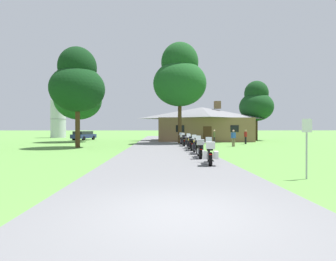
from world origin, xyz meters
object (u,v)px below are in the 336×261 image
(metal_signpost_roadside, at_px, (307,141))
(tree_by_lodge_front, at_px, (180,77))
(tree_left_far, at_px, (78,94))
(parked_navy_suv_far_left, at_px, (84,135))
(motorcycle_red_fifth_in_row, at_px, (189,142))
(motorcycle_green_nearest_to_camera, at_px, (210,153))
(motorcycle_yellow_second_in_row, at_px, (200,148))
(motorcycle_yellow_third_in_row, at_px, (197,146))
(motorcycle_yellow_fourth_in_row, at_px, (191,143))
(bystander_blue_shirt_by_tree, at_px, (233,137))
(bystander_red_shirt_beside_signpost, at_px, (246,136))
(tree_right_of_lodge, at_px, (256,103))
(motorcycle_red_sixth_in_row, at_px, (184,141))
(metal_silo_distant, at_px, (58,117))
(motorcycle_green_farthest_in_row, at_px, (182,139))
(bystander_olive_shirt_near_lodge, at_px, (214,136))
(tree_left_near, at_px, (78,83))

(metal_signpost_roadside, bearing_deg, tree_by_lodge_front, 97.00)
(tree_left_far, bearing_deg, tree_by_lodge_front, -17.97)
(parked_navy_suv_far_left, bearing_deg, motorcycle_red_fifth_in_row, -35.60)
(motorcycle_green_nearest_to_camera, height_order, motorcycle_yellow_second_in_row, same)
(motorcycle_yellow_second_in_row, relative_size, motorcycle_yellow_third_in_row, 1.00)
(motorcycle_yellow_fourth_in_row, bearing_deg, bystander_blue_shirt_by_tree, 44.67)
(bystander_red_shirt_beside_signpost, relative_size, tree_right_of_lodge, 0.18)
(motorcycle_yellow_third_in_row, distance_m, motorcycle_red_sixth_in_row, 8.12)
(metal_silo_distant, xyz_separation_m, parked_navy_suv_far_left, (8.39, -11.78, -3.31))
(motorcycle_green_farthest_in_row, xyz_separation_m, tree_by_lodge_front, (-0.01, 2.45, 7.35))
(tree_left_far, bearing_deg, bystander_olive_shirt_near_lodge, -20.18)
(motorcycle_red_fifth_in_row, distance_m, bystander_blue_shirt_by_tree, 5.46)
(motorcycle_yellow_fourth_in_row, bearing_deg, motorcycle_red_sixth_in_row, 88.75)
(bystander_olive_shirt_near_lodge, distance_m, bystander_blue_shirt_by_tree, 3.78)
(motorcycle_green_nearest_to_camera, height_order, bystander_red_shirt_beside_signpost, bystander_red_shirt_beside_signpost)
(motorcycle_yellow_fourth_in_row, relative_size, bystander_olive_shirt_near_lodge, 1.25)
(motorcycle_yellow_fourth_in_row, xyz_separation_m, bystander_red_shirt_beside_signpost, (7.55, 9.42, 0.34))
(metal_silo_distant, bearing_deg, motorcycle_green_nearest_to_camera, -60.94)
(metal_silo_distant, distance_m, parked_navy_suv_far_left, 14.84)
(metal_signpost_roadside, bearing_deg, motorcycle_red_fifth_in_row, 100.21)
(motorcycle_green_nearest_to_camera, bearing_deg, bystander_blue_shirt_by_tree, 77.56)
(bystander_red_shirt_beside_signpost, bearing_deg, tree_right_of_lodge, 148.57)
(motorcycle_yellow_third_in_row, distance_m, motorcycle_red_fifth_in_row, 5.27)
(motorcycle_yellow_fourth_in_row, relative_size, motorcycle_red_sixth_in_row, 1.00)
(tree_by_lodge_front, distance_m, metal_silo_distant, 31.78)
(motorcycle_red_sixth_in_row, bearing_deg, bystander_red_shirt_beside_signpost, 29.24)
(bystander_blue_shirt_by_tree, bearing_deg, bystander_olive_shirt_near_lodge, -88.56)
(bystander_red_shirt_beside_signpost, bearing_deg, parked_navy_suv_far_left, -122.31)
(motorcycle_green_farthest_in_row, height_order, bystander_olive_shirt_near_lodge, bystander_olive_shirt_near_lodge)
(tree_left_near, relative_size, tree_left_far, 0.91)
(motorcycle_red_sixth_in_row, distance_m, parked_navy_suv_far_left, 21.10)
(metal_signpost_roadside, bearing_deg, parked_navy_suv_far_left, 117.72)
(tree_right_of_lodge, bearing_deg, motorcycle_yellow_second_in_row, -117.08)
(motorcycle_green_nearest_to_camera, xyz_separation_m, tree_right_of_lodge, (12.56, 27.62, 5.19))
(motorcycle_yellow_fourth_in_row, bearing_deg, tree_by_lodge_front, 88.51)
(motorcycle_yellow_fourth_in_row, xyz_separation_m, metal_silo_distant, (-22.79, 32.58, 3.48))
(bystander_blue_shirt_by_tree, xyz_separation_m, tree_right_of_lodge, (7.59, 14.17, 4.86))
(metal_silo_distant, bearing_deg, metal_signpost_roadside, -60.10)
(bystander_blue_shirt_by_tree, bearing_deg, tree_by_lodge_front, -64.94)
(bystander_red_shirt_beside_signpost, relative_size, tree_by_lodge_front, 0.14)
(tree_by_lodge_front, relative_size, metal_silo_distant, 1.49)
(motorcycle_yellow_fourth_in_row, distance_m, motorcycle_red_sixth_in_row, 5.33)
(motorcycle_yellow_third_in_row, height_order, motorcycle_red_sixth_in_row, same)
(bystander_blue_shirt_by_tree, relative_size, tree_left_far, 0.16)
(bystander_red_shirt_beside_signpost, height_order, metal_silo_distant, metal_silo_distant)
(motorcycle_yellow_second_in_row, height_order, motorcycle_red_sixth_in_row, same)
(motorcycle_yellow_second_in_row, xyz_separation_m, tree_left_near, (-10.17, 9.66, 5.55))
(motorcycle_red_fifth_in_row, xyz_separation_m, motorcycle_green_farthest_in_row, (-0.19, 5.79, 0.01))
(motorcycle_green_farthest_in_row, relative_size, tree_left_far, 0.20)
(tree_right_of_lodge, relative_size, metal_silo_distant, 1.13)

